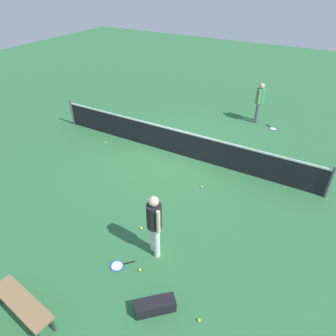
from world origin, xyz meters
TOP-DOWN VIEW (x-y plane):
  - ground_plane at (0.00, 0.00)m, footprint 40.00×40.00m
  - court_net at (0.00, 0.00)m, footprint 10.09×0.09m
  - player_near_side at (1.73, -4.27)m, footprint 0.48×0.47m
  - player_far_side at (1.73, 4.12)m, footprint 0.36×0.53m
  - tennis_racket_near_player at (1.21, -5.03)m, footprint 0.52×0.55m
  - tennis_racket_far_player at (2.55, 3.78)m, footprint 0.57×0.48m
  - tennis_ball_near_player at (1.71, -4.90)m, footprint 0.07×0.07m
  - tennis_ball_by_net at (1.01, -3.80)m, footprint 0.07×0.07m
  - tennis_ball_midcourt at (-2.72, -0.69)m, footprint 0.07×0.07m
  - tennis_ball_baseline at (3.36, -5.30)m, footprint 0.07×0.07m
  - tennis_ball_stray_left at (1.65, -1.41)m, footprint 0.07×0.07m
  - courtside_bench at (0.39, -6.86)m, footprint 1.54×0.58m
  - equipment_bag at (2.53, -5.49)m, footprint 0.78×0.75m

SIDE VIEW (x-z plane):
  - ground_plane at x=0.00m, z-range 0.00..0.00m
  - tennis_racket_near_player at x=1.21m, z-range 0.00..0.03m
  - tennis_racket_far_player at x=2.55m, z-range 0.00..0.03m
  - tennis_ball_near_player at x=1.71m, z-range 0.00..0.07m
  - tennis_ball_by_net at x=1.01m, z-range 0.00..0.07m
  - tennis_ball_midcourt at x=-2.72m, z-range 0.00..0.07m
  - tennis_ball_baseline at x=3.36m, z-range 0.00..0.07m
  - tennis_ball_stray_left at x=1.65m, z-range 0.00..0.07m
  - equipment_bag at x=2.53m, z-range 0.00..0.28m
  - courtside_bench at x=0.39m, z-range 0.18..0.66m
  - court_net at x=0.00m, z-range -0.03..1.04m
  - player_near_side at x=1.73m, z-range 0.16..1.86m
  - player_far_side at x=1.73m, z-range 0.16..1.86m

